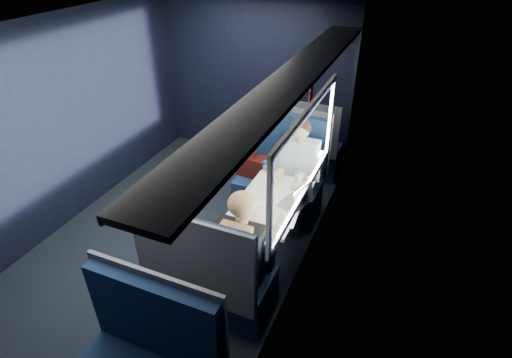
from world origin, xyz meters
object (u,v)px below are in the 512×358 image
at_px(seat_bay_far, 212,279).
at_px(man, 297,169).
at_px(woman, 245,247).
at_px(bottle_small, 298,180).
at_px(seat_row_front, 303,148).
at_px(seat_bay_near, 279,179).
at_px(cup, 310,181).
at_px(laptop, 298,200).
at_px(table, 268,206).

xyz_separation_m(seat_bay_far, man, (0.25, 1.57, 0.30)).
distance_m(woman, bottle_small, 1.02).
bearing_deg(seat_row_front, seat_bay_near, -91.10).
xyz_separation_m(seat_row_front, man, (0.25, -1.10, 0.31)).
bearing_deg(seat_row_front, cup, -70.84).
bearing_deg(bottle_small, laptop, -71.57).
bearing_deg(laptop, cup, 89.19).
bearing_deg(woman, seat_bay_far, -146.18).
distance_m(table, laptop, 0.32).
height_order(seat_row_front, woman, woman).
distance_m(seat_bay_far, woman, 0.43).
height_order(seat_bay_near, seat_bay_far, same).
bearing_deg(table, seat_bay_far, -101.78).
distance_m(man, laptop, 0.71).
bearing_deg(laptop, seat_bay_far, -117.69).
bearing_deg(cup, woman, -101.59).
distance_m(table, woman, 0.71).
height_order(man, bottle_small, man).
relative_size(man, cup, 14.72).
xyz_separation_m(seat_bay_far, bottle_small, (0.39, 1.17, 0.43)).
bearing_deg(cup, seat_row_front, 109.16).
bearing_deg(seat_bay_near, cup, -42.48).
bearing_deg(seat_bay_near, table, -77.04).
height_order(seat_bay_near, woman, woman).
bearing_deg(laptop, bottle_small, 108.43).
bearing_deg(woman, laptop, 73.05).
height_order(seat_bay_near, laptop, seat_bay_near).
distance_m(seat_bay_far, seat_row_front, 2.67).
distance_m(seat_bay_far, cup, 1.42).
relative_size(seat_bay_near, cup, 14.03).
bearing_deg(seat_bay_near, woman, -80.37).
height_order(seat_row_front, bottle_small, seat_row_front).
distance_m(seat_row_front, man, 1.17).
relative_size(seat_bay_near, seat_row_front, 1.09).
bearing_deg(cup, seat_bay_far, -110.42).
xyz_separation_m(seat_bay_near, seat_bay_far, (0.02, -1.75, -0.01)).
bearing_deg(bottle_small, man, 108.62).
bearing_deg(seat_bay_near, bottle_small, -54.93).
bearing_deg(seat_bay_near, seat_row_front, 88.90).
bearing_deg(table, laptop, 5.73).
bearing_deg(seat_row_front, woman, -84.30).
height_order(man, woman, same).
xyz_separation_m(seat_bay_near, seat_row_front, (0.02, 0.93, -0.01)).
distance_m(table, seat_row_front, 1.82).
bearing_deg(man, seat_bay_far, -99.03).
relative_size(table, seat_bay_near, 0.79).
bearing_deg(man, laptop, -71.46).
bearing_deg(man, bottle_small, -71.38).
distance_m(seat_bay_near, man, 0.43).
xyz_separation_m(table, seat_bay_far, (-0.18, -0.87, -0.25)).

